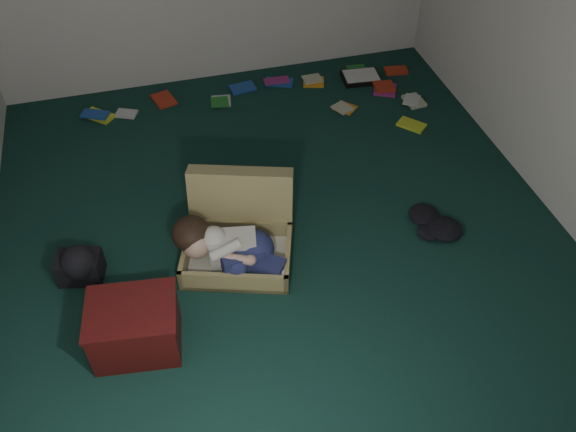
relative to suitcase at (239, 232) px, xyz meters
name	(u,v)px	position (x,y,z in m)	size (l,w,h in m)	color
floor	(282,237)	(0.31, 0.02, -0.16)	(4.50, 4.50, 0.00)	#113129
suitcase	(239,232)	(0.00, 0.00, 0.00)	(0.90, 0.89, 0.53)	tan
person	(228,247)	(-0.10, -0.16, 0.04)	(0.72, 0.55, 0.33)	beige
maroon_bin	(135,327)	(-0.76, -0.62, 0.02)	(0.57, 0.47, 0.36)	#450E0E
backpack	(80,266)	(-1.07, 0.02, -0.05)	(0.36, 0.28, 0.21)	black
clothing_pile	(442,219)	(1.45, -0.17, -0.10)	(0.39, 0.32, 0.13)	black
paper_tray	(361,77)	(1.57, 1.84, -0.13)	(0.38, 0.30, 0.05)	black
book_scatter	(290,96)	(0.84, 1.74, -0.15)	(3.06, 1.21, 0.02)	#C6DB26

